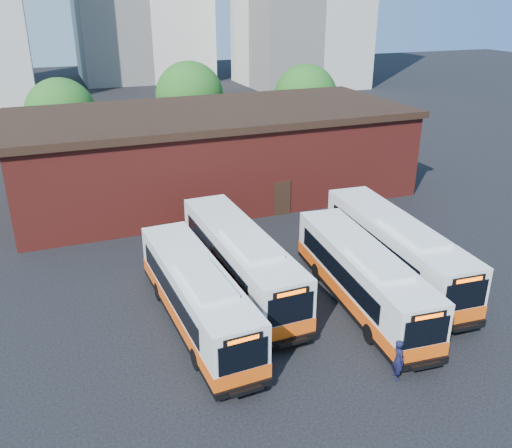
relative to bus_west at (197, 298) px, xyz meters
name	(u,v)px	position (x,y,z in m)	size (l,w,h in m)	color
ground	(347,330)	(6.13, -2.94, -1.40)	(220.00, 220.00, 0.00)	black
bus_west	(197,298)	(0.00, 0.00, 0.00)	(2.85, 11.39, 3.08)	white
bus_midwest	(240,262)	(2.98, 2.47, 0.09)	(2.80, 12.10, 3.28)	white
bus_mideast	(362,279)	(7.89, -1.18, 0.01)	(3.28, 11.48, 3.09)	white
bus_east	(395,251)	(11.06, 0.71, 0.10)	(3.30, 12.23, 3.30)	white
transit_worker	(398,359)	(6.27, -6.56, -0.51)	(0.64, 0.42, 1.76)	black
depot_building	(213,152)	(6.13, 17.06, 1.86)	(28.60, 12.60, 6.40)	maroon
tree_west	(61,113)	(-3.87, 29.06, 3.25)	(6.00, 6.00, 7.65)	#382314
tree_mid	(190,96)	(8.13, 31.06, 3.68)	(6.56, 6.56, 8.36)	#382314
tree_east	(305,96)	(19.13, 28.06, 3.43)	(6.24, 6.24, 7.96)	#382314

